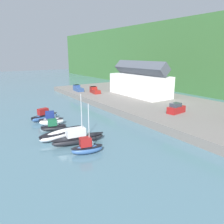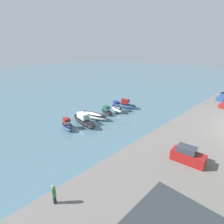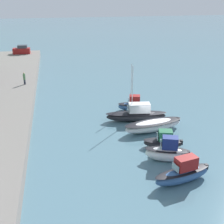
{
  "view_description": "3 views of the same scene",
  "coord_description": "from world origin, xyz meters",
  "px_view_note": "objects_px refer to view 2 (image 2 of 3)",
  "views": [
    {
      "loc": [
        31.0,
        -11.93,
        13.49
      ],
      "look_at": [
        -2.93,
        10.9,
        2.56
      ],
      "focal_mm": 35.0,
      "sensor_mm": 36.0,
      "label": 1
    },
    {
      "loc": [
        22.92,
        30.3,
        15.62
      ],
      "look_at": [
        -3.62,
        4.46,
        2.26
      ],
      "focal_mm": 28.0,
      "sensor_mm": 36.0,
      "label": 2
    },
    {
      "loc": [
        -36.53,
        12.0,
        17.36
      ],
      "look_at": [
        2.06,
        4.75,
        1.51
      ],
      "focal_mm": 50.0,
      "sensor_mm": 36.0,
      "label": 3
    }
  ],
  "objects_px": {
    "moored_boat_1": "(117,108)",
    "moored_boat_2": "(107,111)",
    "moored_boat_4": "(84,120)",
    "pickup_truck_0": "(223,97)",
    "person_on_quay": "(54,194)",
    "moored_boat_0": "(126,105)",
    "moored_boat_3": "(93,116)",
    "moored_boat_5": "(67,125)",
    "parked_car_0": "(188,156)"
  },
  "relations": [
    {
      "from": "moored_boat_0",
      "to": "pickup_truck_0",
      "type": "height_order",
      "value": "pickup_truck_0"
    },
    {
      "from": "moored_boat_5",
      "to": "person_on_quay",
      "type": "height_order",
      "value": "moored_boat_5"
    },
    {
      "from": "moored_boat_1",
      "to": "person_on_quay",
      "type": "height_order",
      "value": "person_on_quay"
    },
    {
      "from": "moored_boat_1",
      "to": "moored_boat_5",
      "type": "height_order",
      "value": "moored_boat_5"
    },
    {
      "from": "moored_boat_4",
      "to": "moored_boat_1",
      "type": "bearing_deg",
      "value": -170.87
    },
    {
      "from": "moored_boat_5",
      "to": "pickup_truck_0",
      "type": "distance_m",
      "value": 45.03
    },
    {
      "from": "moored_boat_2",
      "to": "pickup_truck_0",
      "type": "height_order",
      "value": "pickup_truck_0"
    },
    {
      "from": "moored_boat_1",
      "to": "parked_car_0",
      "type": "xyz_separation_m",
      "value": [
        11.02,
        22.9,
        1.39
      ]
    },
    {
      "from": "moored_boat_1",
      "to": "moored_boat_2",
      "type": "bearing_deg",
      "value": 7.2
    },
    {
      "from": "moored_boat_5",
      "to": "parked_car_0",
      "type": "height_order",
      "value": "moored_boat_5"
    },
    {
      "from": "parked_car_0",
      "to": "person_on_quay",
      "type": "xyz_separation_m",
      "value": [
        15.57,
        -6.45,
        0.18
      ]
    },
    {
      "from": "moored_boat_4",
      "to": "parked_car_0",
      "type": "xyz_separation_m",
      "value": [
        -0.02,
        22.45,
        1.51
      ]
    },
    {
      "from": "moored_boat_5",
      "to": "moored_boat_4",
      "type": "bearing_deg",
      "value": -173.63
    },
    {
      "from": "moored_boat_1",
      "to": "moored_boat_4",
      "type": "xyz_separation_m",
      "value": [
        11.04,
        0.45,
        -0.12
      ]
    },
    {
      "from": "moored_boat_2",
      "to": "moored_boat_4",
      "type": "xyz_separation_m",
      "value": [
        8.03,
        1.08,
        0.18
      ]
    },
    {
      "from": "moored_boat_4",
      "to": "parked_car_0",
      "type": "bearing_deg",
      "value": 96.83
    },
    {
      "from": "moored_boat_0",
      "to": "moored_boat_1",
      "type": "xyz_separation_m",
      "value": [
        3.95,
        0.11,
        0.09
      ]
    },
    {
      "from": "moored_boat_5",
      "to": "person_on_quay",
      "type": "bearing_deg",
      "value": 68.36
    },
    {
      "from": "moored_boat_2",
      "to": "moored_boat_0",
      "type": "bearing_deg",
      "value": -170.05
    },
    {
      "from": "moored_boat_0",
      "to": "pickup_truck_0",
      "type": "distance_m",
      "value": 28.85
    },
    {
      "from": "moored_boat_1",
      "to": "moored_boat_3",
      "type": "distance_m",
      "value": 7.52
    },
    {
      "from": "moored_boat_0",
      "to": "parked_car_0",
      "type": "distance_m",
      "value": 27.49
    },
    {
      "from": "moored_boat_2",
      "to": "moored_boat_4",
      "type": "relative_size",
      "value": 0.56
    },
    {
      "from": "moored_boat_1",
      "to": "moored_boat_5",
      "type": "bearing_deg",
      "value": 18.77
    },
    {
      "from": "moored_boat_2",
      "to": "moored_boat_3",
      "type": "xyz_separation_m",
      "value": [
        4.46,
        -0.19,
        0.01
      ]
    },
    {
      "from": "pickup_truck_0",
      "to": "moored_boat_2",
      "type": "bearing_deg",
      "value": -120.83
    },
    {
      "from": "pickup_truck_0",
      "to": "moored_boat_4",
      "type": "bearing_deg",
      "value": -113.54
    },
    {
      "from": "moored_boat_1",
      "to": "moored_boat_3",
      "type": "height_order",
      "value": "moored_boat_1"
    },
    {
      "from": "moored_boat_0",
      "to": "moored_boat_2",
      "type": "xyz_separation_m",
      "value": [
        6.96,
        -0.52,
        -0.21
      ]
    },
    {
      "from": "moored_boat_5",
      "to": "parked_car_0",
      "type": "bearing_deg",
      "value": 113.28
    },
    {
      "from": "moored_boat_0",
      "to": "moored_boat_1",
      "type": "relative_size",
      "value": 1.25
    },
    {
      "from": "person_on_quay",
      "to": "moored_boat_0",
      "type": "bearing_deg",
      "value": -151.53
    },
    {
      "from": "moored_boat_3",
      "to": "person_on_quay",
      "type": "distance_m",
      "value": 25.83
    },
    {
      "from": "pickup_truck_0",
      "to": "person_on_quay",
      "type": "bearing_deg",
      "value": -90.0
    },
    {
      "from": "person_on_quay",
      "to": "pickup_truck_0",
      "type": "bearing_deg",
      "value": 178.19
    },
    {
      "from": "moored_boat_2",
      "to": "moored_boat_4",
      "type": "distance_m",
      "value": 8.1
    },
    {
      "from": "moored_boat_4",
      "to": "pickup_truck_0",
      "type": "bearing_deg",
      "value": 161.44
    },
    {
      "from": "moored_boat_3",
      "to": "pickup_truck_0",
      "type": "height_order",
      "value": "pickup_truck_0"
    },
    {
      "from": "person_on_quay",
      "to": "parked_car_0",
      "type": "bearing_deg",
      "value": 157.49
    },
    {
      "from": "moored_boat_1",
      "to": "moored_boat_2",
      "type": "height_order",
      "value": "moored_boat_1"
    },
    {
      "from": "moored_boat_3",
      "to": "moored_boat_5",
      "type": "relative_size",
      "value": 1.17
    },
    {
      "from": "parked_car_0",
      "to": "pickup_truck_0",
      "type": "xyz_separation_m",
      "value": [
        -37.29,
        -4.78,
        -0.1
      ]
    },
    {
      "from": "moored_boat_2",
      "to": "person_on_quay",
      "type": "height_order",
      "value": "person_on_quay"
    },
    {
      "from": "moored_boat_5",
      "to": "parked_car_0",
      "type": "relative_size",
      "value": 1.63
    },
    {
      "from": "parked_car_0",
      "to": "pickup_truck_0",
      "type": "bearing_deg",
      "value": -178.63
    },
    {
      "from": "moored_boat_2",
      "to": "moored_boat_1",
      "type": "bearing_deg",
      "value": -177.53
    },
    {
      "from": "moored_boat_4",
      "to": "pickup_truck_0",
      "type": "xyz_separation_m",
      "value": [
        -37.31,
        17.67,
        1.41
      ]
    },
    {
      "from": "moored_boat_2",
      "to": "person_on_quay",
      "type": "relative_size",
      "value": 2.25
    },
    {
      "from": "moored_boat_3",
      "to": "moored_boat_5",
      "type": "xyz_separation_m",
      "value": [
        7.44,
        0.78,
        0.11
      ]
    },
    {
      "from": "moored_boat_1",
      "to": "person_on_quay",
      "type": "distance_m",
      "value": 31.31
    }
  ]
}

